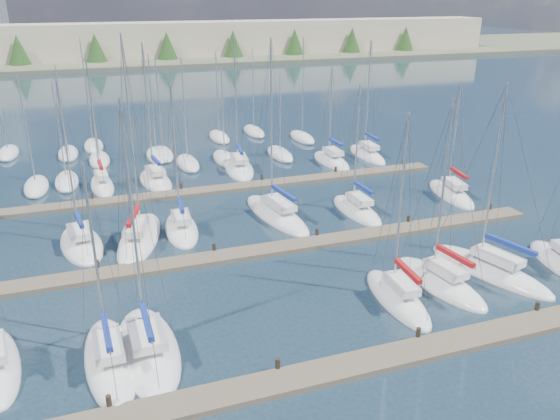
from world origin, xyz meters
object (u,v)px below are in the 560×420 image
object	(u,v)px
sailboat_j	(181,229)
sailboat_o	(156,180)
sailboat_n	(102,185)
sailboat_p	(239,168)
sailboat_l	(357,210)
sailboat_f	(490,270)
sailboat_d	(397,298)
sailboat_k	(276,214)
sailboat_r	(367,154)
sailboat_q	(331,161)
sailboat_b	(110,360)
sailboat_h	(81,244)
sailboat_c	(148,349)
sailboat_e	(440,282)
sailboat_m	(451,194)
sailboat_i	(139,238)

from	to	relation	value
sailboat_j	sailboat_o	distance (m)	12.76
sailboat_n	sailboat_p	size ratio (longest dim) A/B	0.88
sailboat_l	sailboat_f	bearing A→B (deg)	-75.62
sailboat_d	sailboat_o	xyz separation A→B (m)	(-11.08, 27.56, 0.00)
sailboat_k	sailboat_o	bearing A→B (deg)	116.10
sailboat_p	sailboat_f	bearing A→B (deg)	-62.71
sailboat_r	sailboat_f	distance (m)	28.38
sailboat_q	sailboat_l	size ratio (longest dim) A/B	0.96
sailboat_d	sailboat_b	bearing A→B (deg)	-174.71
sailboat_k	sailboat_h	xyz separation A→B (m)	(-15.56, -0.70, -0.01)
sailboat_c	sailboat_q	world-z (taller)	sailboat_c
sailboat_n	sailboat_k	xyz separation A→B (m)	(13.53, -12.57, -0.02)
sailboat_o	sailboat_b	size ratio (longest dim) A/B	1.25
sailboat_c	sailboat_r	size ratio (longest dim) A/B	1.03
sailboat_r	sailboat_b	size ratio (longest dim) A/B	1.20
sailboat_o	sailboat_b	world-z (taller)	sailboat_o
sailboat_e	sailboat_l	distance (m)	13.04
sailboat_e	sailboat_f	xyz separation A→B (m)	(4.16, 0.34, -0.00)
sailboat_r	sailboat_l	size ratio (longest dim) A/B	1.17
sailboat_m	sailboat_f	xyz separation A→B (m)	(-6.57, -13.48, 0.00)
sailboat_f	sailboat_j	bearing A→B (deg)	127.47
sailboat_p	sailboat_r	world-z (taller)	sailboat_p
sailboat_c	sailboat_o	bearing A→B (deg)	80.53
sailboat_c	sailboat_k	world-z (taller)	sailboat_k
sailboat_o	sailboat_p	xyz separation A→B (m)	(8.94, 1.35, -0.01)
sailboat_q	sailboat_n	size ratio (longest dim) A/B	0.87
sailboat_d	sailboat_e	size ratio (longest dim) A/B	0.97
sailboat_b	sailboat_j	bearing A→B (deg)	65.09
sailboat_p	sailboat_l	world-z (taller)	sailboat_p
sailboat_q	sailboat_p	bearing A→B (deg)	175.04
sailboat_i	sailboat_f	world-z (taller)	sailboat_i
sailboat_b	sailboat_c	bearing A→B (deg)	6.27
sailboat_o	sailboat_l	world-z (taller)	sailboat_o
sailboat_c	sailboat_r	xyz separation A→B (m)	(28.17, 29.17, 0.01)
sailboat_q	sailboat_e	distance (m)	27.68
sailboat_p	sailboat_j	bearing A→B (deg)	-113.51
sailboat_c	sailboat_q	bearing A→B (deg)	49.14
sailboat_d	sailboat_n	size ratio (longest dim) A/B	0.96
sailboat_d	sailboat_b	size ratio (longest dim) A/B	1.09
sailboat_q	sailboat_d	distance (m)	29.27
sailboat_e	sailboat_p	xyz separation A→B (m)	(-5.72, 28.12, 0.00)
sailboat_o	sailboat_f	xyz separation A→B (m)	(18.82, -26.43, -0.01)
sailboat_l	sailboat_h	bearing A→B (deg)	177.00
sailboat_h	sailboat_r	size ratio (longest dim) A/B	0.95
sailboat_d	sailboat_h	distance (m)	23.26
sailboat_i	sailboat_r	bearing A→B (deg)	44.34
sailboat_o	sailboat_l	distance (m)	20.55
sailboat_l	sailboat_d	bearing A→B (deg)	-108.12
sailboat_q	sailboat_p	xyz separation A→B (m)	(-10.39, 0.83, 0.01)
sailboat_n	sailboat_b	xyz separation A→B (m)	(-0.81, -28.27, -0.03)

